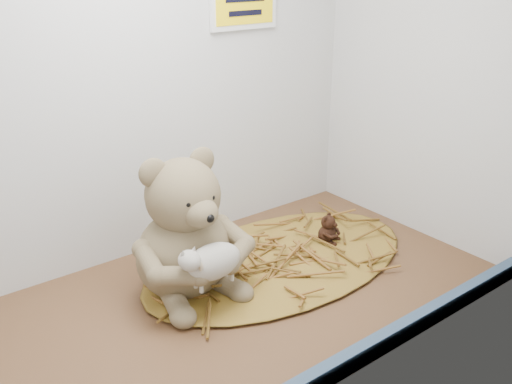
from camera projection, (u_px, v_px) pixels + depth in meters
alcove_shell at (177, 72)px, 101.15cm from camera, size 120.40×60.20×90.40cm
front_rail at (313, 382)px, 90.17cm from camera, size 119.28×2.20×3.60cm
straw_bed at (280, 259)px, 128.73cm from camera, size 67.02×38.92×1.30cm
main_teddy at (183, 225)px, 112.43cm from camera, size 24.14×25.48×29.92cm
toy_lamb at (213, 262)px, 105.90cm from camera, size 14.91×9.10×9.64cm
mini_teddy_tan at (227, 263)px, 119.66cm from camera, size 7.31×7.38×6.38cm
mini_teddy_brown at (327, 227)px, 134.72cm from camera, size 7.76×7.88×6.96cm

